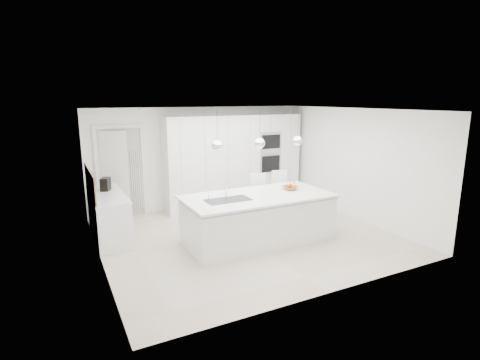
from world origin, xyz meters
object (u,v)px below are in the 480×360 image
fruit_bowl (290,188)px  island_base (259,219)px  bar_stool_left (261,200)px  bar_stool_right (282,195)px  espresso_machine (105,184)px

fruit_bowl → island_base: bearing=-169.6°
island_base → bar_stool_left: 1.00m
bar_stool_right → bar_stool_left: bearing=-153.8°
bar_stool_left → bar_stool_right: bar_stool_left is taller
bar_stool_left → bar_stool_right: bearing=28.9°
bar_stool_left → fruit_bowl: bearing=-49.1°
espresso_machine → bar_stool_right: espresso_machine is taller
island_base → espresso_machine: (-2.53, 1.77, 0.60)m
island_base → bar_stool_right: (1.15, 0.94, 0.12)m
island_base → espresso_machine: 3.14m
bar_stool_right → espresso_machine: bearing=-176.0°
island_base → fruit_bowl: bearing=10.4°
fruit_bowl → bar_stool_left: size_ratio=0.27×
fruit_bowl → espresso_machine: size_ratio=1.17×
island_base → fruit_bowl: fruit_bowl is taller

